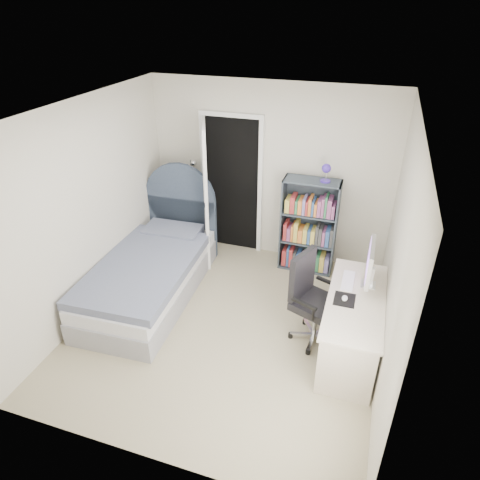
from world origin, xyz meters
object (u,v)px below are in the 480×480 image
(office_chair, at_px, (311,294))
(bed, at_px, (153,270))
(desk, at_px, (353,322))
(floor_lamp, at_px, (194,211))
(nightstand, at_px, (178,222))
(bookcase, at_px, (309,230))

(office_chair, bearing_deg, bed, 173.61)
(desk, bearing_deg, bed, 172.85)
(desk, bearing_deg, floor_lamp, 147.16)
(bed, height_order, floor_lamp, bed)
(nightstand, height_order, desk, desk)
(floor_lamp, bearing_deg, bed, -91.56)
(nightstand, xyz_separation_m, desk, (2.80, -1.58, 0.02))
(nightstand, relative_size, office_chair, 0.53)
(bed, bearing_deg, bookcase, 33.08)
(bed, relative_size, nightstand, 4.14)
(bed, relative_size, office_chair, 2.20)
(office_chair, bearing_deg, floor_lamp, 142.99)
(nightstand, xyz_separation_m, bookcase, (2.04, -0.08, 0.24))
(nightstand, bearing_deg, floor_lamp, 10.13)
(nightstand, height_order, floor_lamp, floor_lamp)
(nightstand, xyz_separation_m, floor_lamp, (0.27, 0.05, 0.20))
(office_chair, bearing_deg, nightstand, 147.22)
(nightstand, relative_size, bookcase, 0.36)
(desk, height_order, office_chair, desk)
(bed, relative_size, desk, 1.61)
(office_chair, bearing_deg, bookcase, 101.02)
(bed, xyz_separation_m, nightstand, (-0.24, 1.26, 0.05))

